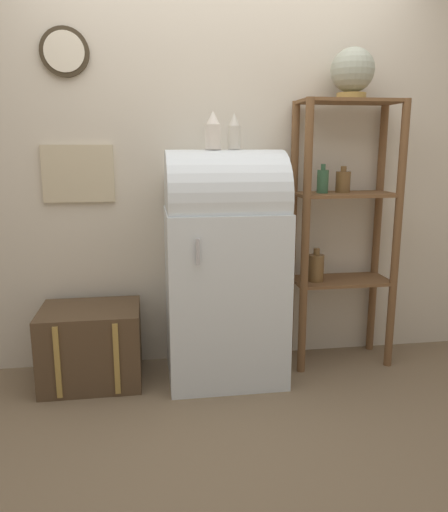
{
  "coord_description": "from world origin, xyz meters",
  "views": [
    {
      "loc": [
        -0.44,
        -2.63,
        1.41
      ],
      "look_at": [
        -0.0,
        0.26,
        0.76
      ],
      "focal_mm": 35.0,
      "sensor_mm": 36.0,
      "label": 1
    }
  ],
  "objects_px": {
    "globe": "(352,72)",
    "vase_center": "(234,133)",
    "refrigerator": "(225,264)",
    "suitcase_trunk": "(92,345)",
    "vase_left": "(213,132)"
  },
  "relations": [
    {
      "from": "globe",
      "to": "vase_center",
      "type": "bearing_deg",
      "value": -171.59
    },
    {
      "from": "refrigerator",
      "to": "globe",
      "type": "height_order",
      "value": "globe"
    },
    {
      "from": "suitcase_trunk",
      "to": "vase_left",
      "type": "relative_size",
      "value": 2.73
    },
    {
      "from": "globe",
      "to": "suitcase_trunk",
      "type": "bearing_deg",
      "value": -176.69
    },
    {
      "from": "vase_left",
      "to": "vase_center",
      "type": "relative_size",
      "value": 1.05
    },
    {
      "from": "refrigerator",
      "to": "vase_center",
      "type": "relative_size",
      "value": 6.8
    },
    {
      "from": "vase_left",
      "to": "vase_center",
      "type": "bearing_deg",
      "value": 6.31
    },
    {
      "from": "vase_left",
      "to": "suitcase_trunk",
      "type": "bearing_deg",
      "value": 177.68
    },
    {
      "from": "refrigerator",
      "to": "suitcase_trunk",
      "type": "height_order",
      "value": "refrigerator"
    },
    {
      "from": "suitcase_trunk",
      "to": "vase_center",
      "type": "relative_size",
      "value": 2.86
    },
    {
      "from": "refrigerator",
      "to": "vase_left",
      "type": "distance_m",
      "value": 0.78
    },
    {
      "from": "refrigerator",
      "to": "suitcase_trunk",
      "type": "xyz_separation_m",
      "value": [
        -0.81,
        0.02,
        -0.48
      ]
    },
    {
      "from": "refrigerator",
      "to": "globe",
      "type": "relative_size",
      "value": 4.6
    },
    {
      "from": "vase_center",
      "to": "suitcase_trunk",
      "type": "bearing_deg",
      "value": 178.91
    },
    {
      "from": "vase_left",
      "to": "vase_center",
      "type": "xyz_separation_m",
      "value": [
        0.12,
        0.01,
        -0.0
      ]
    }
  ]
}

